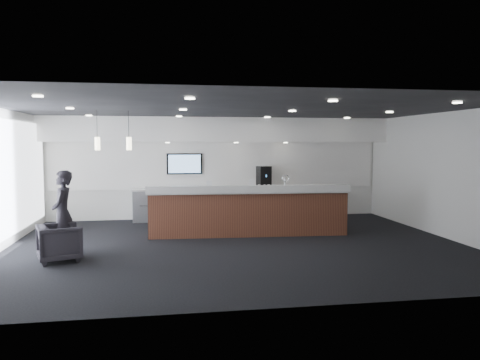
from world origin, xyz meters
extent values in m
plane|color=black|center=(0.00, 0.00, 0.00)|extent=(10.00, 10.00, 0.00)
cube|color=black|center=(0.00, 0.00, 3.00)|extent=(10.00, 8.00, 0.02)
cube|color=silver|center=(0.00, 4.00, 1.50)|extent=(10.00, 0.02, 3.00)
cube|color=silver|center=(5.00, 0.00, 1.50)|extent=(0.02, 8.00, 3.00)
cube|color=white|center=(0.00, 3.55, 2.65)|extent=(10.00, 0.90, 0.70)
cube|color=white|center=(0.00, 3.97, 1.60)|extent=(9.80, 0.06, 1.40)
cube|color=gray|center=(0.00, 3.64, 0.45)|extent=(5.00, 0.60, 0.90)
cube|color=silver|center=(0.00, 3.64, 0.93)|extent=(5.06, 0.66, 0.05)
cylinder|color=silver|center=(-2.00, 3.32, 0.50)|extent=(0.60, 0.02, 0.02)
cylinder|color=silver|center=(-1.00, 3.32, 0.50)|extent=(0.60, 0.02, 0.02)
cylinder|color=silver|center=(0.00, 3.32, 0.50)|extent=(0.60, 0.02, 0.02)
cylinder|color=silver|center=(1.00, 3.32, 0.50)|extent=(0.60, 0.02, 0.02)
cylinder|color=silver|center=(2.00, 3.32, 0.50)|extent=(0.60, 0.02, 0.02)
cube|color=black|center=(-1.00, 3.91, 1.65)|extent=(1.05, 0.07, 0.62)
cube|color=#357AD6|center=(-1.00, 3.87, 1.65)|extent=(0.95, 0.01, 0.54)
cylinder|color=#FFF2C6|center=(-2.40, 0.80, 2.25)|extent=(0.12, 0.12, 0.30)
cylinder|color=#FFF2C6|center=(-3.10, 0.80, 2.25)|extent=(0.12, 0.12, 0.30)
cube|color=#4D2619|center=(0.42, 1.16, 0.53)|extent=(4.85, 0.95, 1.05)
cube|color=silver|center=(0.42, 1.16, 1.08)|extent=(4.94, 1.04, 0.06)
cube|color=silver|center=(0.40, 0.78, 1.17)|extent=(4.90, 0.40, 0.18)
cylinder|color=silver|center=(1.37, 1.20, 1.25)|extent=(0.04, 0.04, 0.28)
torus|color=silver|center=(1.37, 1.14, 1.39)|extent=(0.19, 0.04, 0.19)
cube|color=black|center=(1.36, 3.67, 1.26)|extent=(0.42, 0.45, 0.62)
cube|color=silver|center=(1.36, 3.45, 0.96)|extent=(0.22, 0.12, 0.02)
cube|color=white|center=(-0.30, 3.58, 1.06)|extent=(0.16, 0.04, 0.22)
cube|color=white|center=(0.97, 3.54, 1.07)|extent=(0.17, 0.07, 0.24)
imported|color=black|center=(-3.61, -0.79, 0.36)|extent=(0.98, 0.97, 0.71)
imported|color=black|center=(-3.64, -0.29, 0.86)|extent=(0.42, 0.63, 1.71)
imported|color=white|center=(1.62, 3.50, 0.99)|extent=(0.09, 0.09, 0.09)
imported|color=white|center=(1.48, 3.50, 0.99)|extent=(0.13, 0.13, 0.09)
imported|color=white|center=(1.34, 3.50, 0.99)|extent=(0.11, 0.11, 0.09)
imported|color=white|center=(1.20, 3.50, 0.99)|extent=(0.12, 0.12, 0.09)
camera|label=1|loc=(-1.64, -10.08, 2.25)|focal=35.00mm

